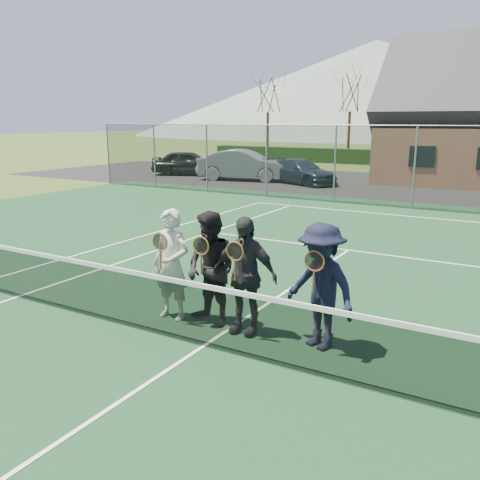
{
  "coord_description": "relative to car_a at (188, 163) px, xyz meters",
  "views": [
    {
      "loc": [
        3.83,
        -5.53,
        3.17
      ],
      "look_at": [
        -0.27,
        1.5,
        1.25
      ],
      "focal_mm": 38.0,
      "sensor_mm": 36.0,
      "label": 1
    }
  ],
  "objects": [
    {
      "name": "court_markings",
      "position": [
        14.12,
        -19.13,
        -0.7
      ],
      "size": [
        11.03,
        23.83,
        0.01
      ],
      "color": "white",
      "rests_on": "court_surface"
    },
    {
      "name": "car_a",
      "position": [
        0.0,
        0.0,
        0.0
      ],
      "size": [
        4.61,
        3.21,
        1.46
      ],
      "primitive_type": "imported",
      "rotation": [
        0.0,
        0.0,
        1.96
      ],
      "color": "black",
      "rests_on": "ground"
    },
    {
      "name": "player_b",
      "position": [
        13.74,
        -18.35,
        0.19
      ],
      "size": [
        1.01,
        0.87,
        1.8
      ],
      "color": "black",
      "rests_on": "court_surface"
    },
    {
      "name": "ground",
      "position": [
        14.12,
        0.87,
        -0.73
      ],
      "size": [
        220.0,
        220.0,
        0.0
      ],
      "primitive_type": "plane",
      "color": "#354D1B",
      "rests_on": "ground"
    },
    {
      "name": "tree_a",
      "position": [
        -1.88,
        13.87,
        5.06
      ],
      "size": [
        3.2,
        3.2,
        7.77
      ],
      "color": "#362213",
      "rests_on": "ground"
    },
    {
      "name": "court_surface",
      "position": [
        14.12,
        -19.13,
        -0.72
      ],
      "size": [
        30.0,
        30.0,
        0.02
      ],
      "primitive_type": "cube",
      "color": "#14381E",
      "rests_on": "ground"
    },
    {
      "name": "hill_west",
      "position": [
        -10.88,
        75.87,
        8.27
      ],
      "size": [
        110.0,
        110.0,
        18.0
      ],
      "primitive_type": "cone",
      "color": "slate",
      "rests_on": "ground"
    },
    {
      "name": "tennis_net",
      "position": [
        14.12,
        -19.13,
        -0.19
      ],
      "size": [
        11.68,
        0.08,
        1.1
      ],
      "color": "slate",
      "rests_on": "ground"
    },
    {
      "name": "car_b",
      "position": [
        4.2,
        -0.69,
        0.09
      ],
      "size": [
        5.24,
        2.85,
        1.64
      ],
      "primitive_type": "imported",
      "rotation": [
        0.0,
        0.0,
        1.81
      ],
      "color": "gray",
      "rests_on": "ground"
    },
    {
      "name": "tree_b",
      "position": [
        5.12,
        13.87,
        5.06
      ],
      "size": [
        3.2,
        3.2,
        7.77
      ],
      "color": "#3C2316",
      "rests_on": "ground"
    },
    {
      "name": "player_a",
      "position": [
        13.06,
        -18.47,
        0.19
      ],
      "size": [
        0.67,
        0.51,
        1.8
      ],
      "color": "beige",
      "rests_on": "court_surface"
    },
    {
      "name": "car_c",
      "position": [
        7.45,
        -0.56,
        -0.11
      ],
      "size": [
        4.63,
        3.24,
        1.25
      ],
      "primitive_type": "imported",
      "rotation": [
        0.0,
        0.0,
        1.18
      ],
      "color": "#17202F",
      "rests_on": "ground"
    },
    {
      "name": "tarmac_carpark",
      "position": [
        10.12,
        0.87,
        -0.72
      ],
      "size": [
        40.0,
        12.0,
        0.01
      ],
      "primitive_type": "cube",
      "color": "black",
      "rests_on": "ground"
    },
    {
      "name": "hedge_row",
      "position": [
        14.12,
        12.87,
        -0.18
      ],
      "size": [
        40.0,
        1.2,
        1.1
      ],
      "primitive_type": "cube",
      "color": "black",
      "rests_on": "ground"
    },
    {
      "name": "player_c",
      "position": [
        14.35,
        -18.37,
        0.19
      ],
      "size": [
        1.08,
        0.53,
        1.8
      ],
      "color": "#242529",
      "rests_on": "court_surface"
    },
    {
      "name": "perimeter_fence",
      "position": [
        14.12,
        -5.63,
        0.8
      ],
      "size": [
        30.07,
        0.07,
        3.02
      ],
      "color": "slate",
      "rests_on": "ground"
    },
    {
      "name": "player_d",
      "position": [
        15.53,
        -18.29,
        0.19
      ],
      "size": [
        1.32,
        1.04,
        1.8
      ],
      "color": "black",
      "rests_on": "court_surface"
    }
  ]
}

